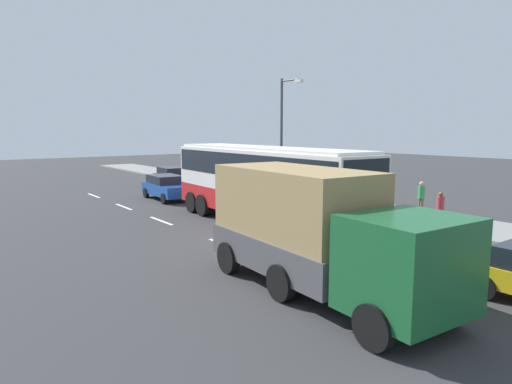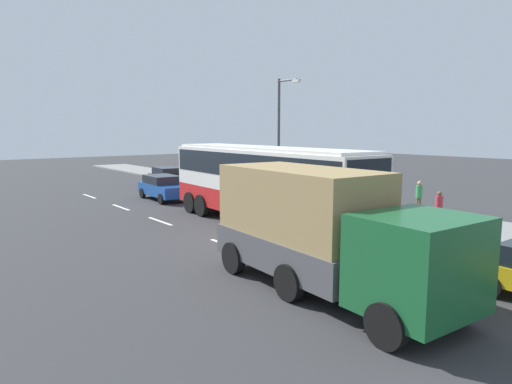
% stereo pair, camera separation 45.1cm
% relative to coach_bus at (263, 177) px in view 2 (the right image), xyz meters
% --- Properties ---
extents(ground_plane, '(120.00, 120.00, 0.00)m').
position_rel_coach_bus_xyz_m(ground_plane, '(1.60, -1.37, -2.22)').
color(ground_plane, '#333335').
extents(sidewalk_curb, '(80.00, 4.00, 0.15)m').
position_rel_coach_bus_xyz_m(sidewalk_curb, '(1.60, 6.94, -2.15)').
color(sidewalk_curb, gray).
rests_on(sidewalk_curb, ground_plane).
extents(lane_centreline, '(41.34, 0.16, 0.01)m').
position_rel_coach_bus_xyz_m(lane_centreline, '(3.64, -3.22, -2.22)').
color(lane_centreline, white).
rests_on(lane_centreline, ground_plane).
extents(coach_bus, '(12.26, 3.11, 3.59)m').
position_rel_coach_bus_xyz_m(coach_bus, '(0.00, 0.00, 0.00)').
color(coach_bus, red).
rests_on(coach_bus, ground_plane).
extents(cargo_truck, '(7.74, 3.05, 3.27)m').
position_rel_coach_bus_xyz_m(cargo_truck, '(7.46, -3.97, -0.50)').
color(cargo_truck, '#19592D').
rests_on(cargo_truck, ground_plane).
extents(car_blue_saloon, '(4.40, 2.11, 1.51)m').
position_rel_coach_bus_xyz_m(car_blue_saloon, '(-9.87, -0.01, -1.42)').
color(car_blue_saloon, '#194799').
rests_on(car_blue_saloon, ground_plane).
extents(car_red_compact, '(4.20, 2.09, 1.46)m').
position_rel_coach_bus_xyz_m(car_red_compact, '(-15.81, 3.32, -1.45)').
color(car_red_compact, '#B21919').
rests_on(car_red_compact, ground_plane).
extents(pedestrian_near_curb, '(0.32, 0.32, 1.68)m').
position_rel_coach_bus_xyz_m(pedestrian_near_curb, '(3.18, 7.41, -1.10)').
color(pedestrian_near_curb, brown).
rests_on(pedestrian_near_curb, sidewalk_curb).
extents(pedestrian_at_crossing, '(0.32, 0.32, 1.52)m').
position_rel_coach_bus_xyz_m(pedestrian_at_crossing, '(5.21, 5.74, -1.20)').
color(pedestrian_at_crossing, black).
rests_on(pedestrian_at_crossing, sidewalk_curb).
extents(street_lamp, '(1.84, 0.24, 7.18)m').
position_rel_coach_bus_xyz_m(street_lamp, '(-4.82, 5.24, 2.05)').
color(street_lamp, '#47474C').
rests_on(street_lamp, sidewalk_curb).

